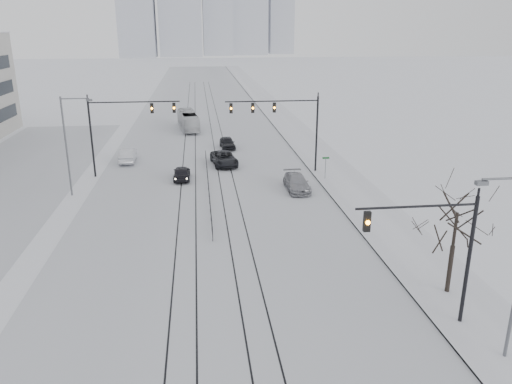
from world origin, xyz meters
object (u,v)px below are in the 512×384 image
at_px(sedan_nb_front, 224,159).
at_px(box_truck, 188,120).
at_px(sedan_sb_outer, 128,155).
at_px(sedan_nb_right, 297,183).
at_px(traffic_mast_near, 440,245).
at_px(sedan_nb_far, 227,143).
at_px(bare_tree, 456,221).
at_px(sedan_sb_inner, 182,173).

bearing_deg(sedan_nb_front, box_truck, 93.94).
xyz_separation_m(sedan_sb_outer, sedan_nb_right, (17.17, -12.49, -0.06)).
relative_size(sedan_sb_outer, box_truck, 0.48).
bearing_deg(sedan_sb_outer, traffic_mast_near, 117.41).
bearing_deg(sedan_sb_outer, sedan_nb_right, 142.46).
bearing_deg(box_truck, sedan_nb_far, 103.97).
bearing_deg(bare_tree, sedan_sb_inner, 122.40).
bearing_deg(sedan_sb_inner, sedan_nb_right, 156.77).
xyz_separation_m(sedan_sb_inner, sedan_nb_front, (4.56, 5.09, 0.05)).
relative_size(bare_tree, sedan_sb_outer, 1.28).
xyz_separation_m(sedan_nb_front, box_truck, (-4.21, 21.26, 0.62)).
bearing_deg(sedan_nb_far, bare_tree, -79.59).
height_order(traffic_mast_near, bare_tree, traffic_mast_near).
bearing_deg(sedan_nb_front, bare_tree, -76.75).
xyz_separation_m(sedan_nb_front, sedan_nb_far, (0.87, 8.10, -0.03)).
bearing_deg(traffic_mast_near, box_truck, 103.49).
xyz_separation_m(bare_tree, sedan_nb_front, (-11.20, 29.92, -3.74)).
bearing_deg(sedan_sb_outer, sedan_nb_far, -156.57).
xyz_separation_m(sedan_sb_outer, sedan_nb_far, (11.73, 5.46, -0.07)).
xyz_separation_m(traffic_mast_near, bare_tree, (2.41, 3.00, -0.07)).
distance_m(sedan_nb_front, box_truck, 21.68).
distance_m(bare_tree, sedan_nb_right, 21.00).
distance_m(sedan_nb_front, sedan_nb_far, 8.15).
relative_size(traffic_mast_near, box_truck, 0.71).
xyz_separation_m(traffic_mast_near, sedan_nb_right, (-2.48, 23.08, -3.84)).
bearing_deg(bare_tree, traffic_mast_near, -128.76).
bearing_deg(sedan_nb_far, sedan_nb_right, -77.93).
bearing_deg(sedan_nb_far, traffic_mast_near, -83.87).
height_order(sedan_sb_inner, sedan_nb_front, sedan_nb_front).
xyz_separation_m(bare_tree, sedan_sb_inner, (-15.76, 24.84, -3.79)).
relative_size(sedan_nb_far, box_truck, 0.43).
bearing_deg(box_truck, traffic_mast_near, 96.36).
bearing_deg(traffic_mast_near, sedan_sb_inner, 115.62).
relative_size(traffic_mast_near, sedan_sb_outer, 1.47).
bearing_deg(sedan_sb_outer, sedan_sb_inner, 127.68).
bearing_deg(traffic_mast_near, sedan_nb_far, 100.93).
bearing_deg(box_truck, sedan_nb_right, 101.55).
bearing_deg(sedan_nb_far, box_truck, 106.30).
relative_size(bare_tree, sedan_nb_front, 1.13).
height_order(traffic_mast_near, sedan_nb_far, traffic_mast_near).
height_order(bare_tree, box_truck, bare_tree).
distance_m(traffic_mast_near, bare_tree, 3.85).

